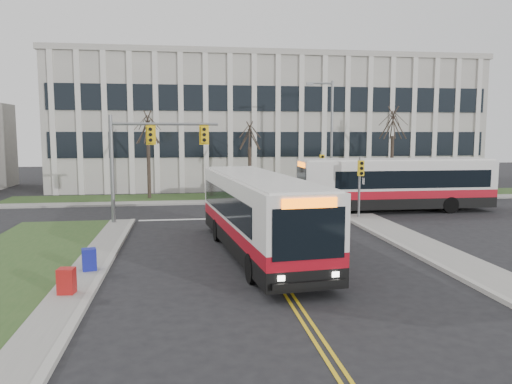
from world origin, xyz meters
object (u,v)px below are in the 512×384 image
object	(u,v)px
directory_sign	(257,184)
newspaper_box_red	(67,283)
bus_main	(258,216)
newspaper_box_blue	(89,261)
streetlight	(330,133)
bus_cross	(396,186)

from	to	relation	value
directory_sign	newspaper_box_red	bearing A→B (deg)	-112.24
bus_main	newspaper_box_blue	bearing A→B (deg)	-168.66
bus_main	newspaper_box_blue	size ratio (longest dim) A/B	13.14
streetlight	bus_cross	world-z (taller)	streetlight
bus_cross	newspaper_box_red	bearing A→B (deg)	-49.25
directory_sign	newspaper_box_blue	xyz separation A→B (m)	(-9.30, -20.55, -0.70)
bus_main	bus_cross	world-z (taller)	bus_cross
bus_main	newspaper_box_red	bearing A→B (deg)	-151.09
streetlight	newspaper_box_blue	bearing A→B (deg)	-127.60
directory_sign	newspaper_box_blue	bearing A→B (deg)	-114.34
streetlight	bus_main	size ratio (longest dim) A/B	0.74
streetlight	bus_cross	xyz separation A→B (m)	(2.61, -6.70, -3.48)
streetlight	directory_sign	world-z (taller)	streetlight
newspaper_box_blue	bus_main	bearing A→B (deg)	3.22
bus_cross	streetlight	bearing A→B (deg)	-158.76
newspaper_box_blue	newspaper_box_red	bearing A→B (deg)	-108.41
bus_main	newspaper_box_red	xyz separation A→B (m)	(-6.83, -4.74, -1.19)
bus_main	newspaper_box_red	size ratio (longest dim) A/B	13.14
newspaper_box_blue	newspaper_box_red	distance (m)	2.70
newspaper_box_blue	bus_cross	bearing A→B (deg)	21.75
newspaper_box_blue	newspaper_box_red	size ratio (longest dim) A/B	1.00
directory_sign	bus_cross	world-z (taller)	bus_cross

